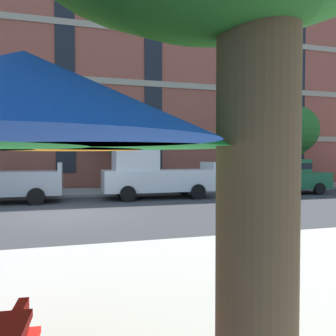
{
  "coord_description": "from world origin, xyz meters",
  "views": [
    {
      "loc": [
        0.29,
        -11.49,
        1.87
      ],
      "look_at": [
        4.48,
        3.2,
        1.4
      ],
      "focal_mm": 36.41,
      "sensor_mm": 36.0,
      "label": 1
    }
  ],
  "objects_px": {
    "sedan_green": "(284,175)",
    "street_tree_right": "(290,133)",
    "street_tree_middle": "(123,136)",
    "pickup_white": "(154,176)"
  },
  "relations": [
    {
      "from": "pickup_white",
      "to": "sedan_green",
      "type": "distance_m",
      "value": 6.94
    },
    {
      "from": "pickup_white",
      "to": "street_tree_right",
      "type": "height_order",
      "value": "street_tree_right"
    },
    {
      "from": "pickup_white",
      "to": "street_tree_middle",
      "type": "distance_m",
      "value": 4.04
    },
    {
      "from": "sedan_green",
      "to": "street_tree_right",
      "type": "bearing_deg",
      "value": 51.11
    },
    {
      "from": "sedan_green",
      "to": "street_tree_middle",
      "type": "distance_m",
      "value": 8.79
    },
    {
      "from": "pickup_white",
      "to": "sedan_green",
      "type": "xyz_separation_m",
      "value": [
        6.93,
        -0.0,
        -0.08
      ]
    },
    {
      "from": "street_tree_middle",
      "to": "street_tree_right",
      "type": "relative_size",
      "value": 0.86
    },
    {
      "from": "street_tree_middle",
      "to": "sedan_green",
      "type": "bearing_deg",
      "value": -23.24
    },
    {
      "from": "street_tree_middle",
      "to": "street_tree_right",
      "type": "xyz_separation_m",
      "value": [
        10.37,
        -0.23,
        0.35
      ]
    },
    {
      "from": "sedan_green",
      "to": "street_tree_middle",
      "type": "height_order",
      "value": "street_tree_middle"
    }
  ]
}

